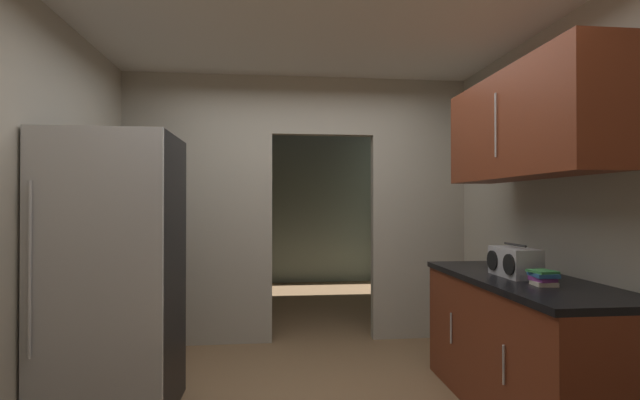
{
  "coord_description": "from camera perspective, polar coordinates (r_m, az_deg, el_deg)",
  "views": [
    {
      "loc": [
        -0.26,
        -2.85,
        1.36
      ],
      "look_at": [
        0.08,
        0.42,
        1.39
      ],
      "focal_mm": 25.3,
      "sensor_mm": 36.0,
      "label": 1
    }
  ],
  "objects": [
    {
      "name": "kitchen_overhead_slab",
      "position": [
        3.6,
        -1.53,
        20.59
      ],
      "size": [
        3.79,
        7.31,
        0.06
      ],
      "primitive_type": "cube",
      "color": "silver"
    },
    {
      "name": "refrigerator",
      "position": [
        3.25,
        -24.6,
        -8.55
      ],
      "size": [
        0.78,
        0.74,
        1.81
      ],
      "color": "black",
      "rests_on": "ground"
    },
    {
      "name": "kitchen_flank_right",
      "position": [
        3.15,
        33.54,
        -1.31
      ],
      "size": [
        0.1,
        4.16,
        2.63
      ],
      "primitive_type": "cube",
      "color": "#ADA899",
      "rests_on": "ground"
    },
    {
      "name": "book_stack",
      "position": [
        2.98,
        26.39,
        -8.76
      ],
      "size": [
        0.15,
        0.17,
        0.09
      ],
      "color": "beige",
      "rests_on": "lower_cabinet_run"
    },
    {
      "name": "boombox",
      "position": [
        3.25,
        23.38,
        -7.22
      ],
      "size": [
        0.2,
        0.36,
        0.22
      ],
      "color": "#B2B2B7",
      "rests_on": "lower_cabinet_run"
    },
    {
      "name": "upper_cabinet_counterside",
      "position": [
        3.25,
        24.2,
        8.59
      ],
      "size": [
        0.36,
        1.53,
        0.69
      ],
      "color": "maroon"
    },
    {
      "name": "kitchen_partition",
      "position": [
        4.51,
        -3.61,
        -0.01
      ],
      "size": [
        3.39,
        0.12,
        2.63
      ],
      "color": "#ADA899",
      "rests_on": "ground"
    },
    {
      "name": "lower_cabinet_run",
      "position": [
        3.34,
        24.29,
        -16.45
      ],
      "size": [
        0.68,
        1.69,
        0.89
      ],
      "color": "maroon",
      "rests_on": "ground"
    },
    {
      "name": "adjoining_room_shell",
      "position": [
        6.77,
        -3.79,
        -0.91
      ],
      "size": [
        3.39,
        3.43,
        2.63
      ],
      "color": "gray",
      "rests_on": "ground"
    }
  ]
}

